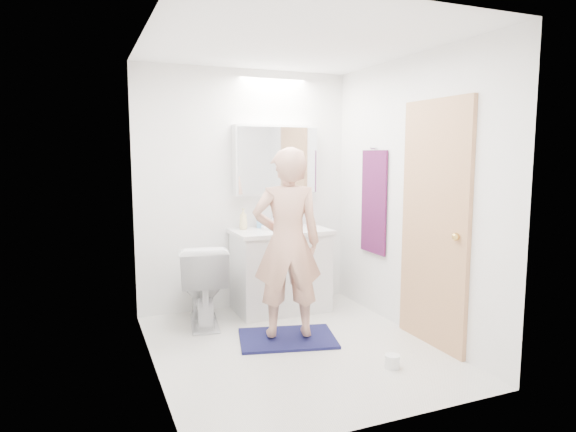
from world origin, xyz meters
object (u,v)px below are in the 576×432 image
vanity_cabinet (280,272)px  toilet (203,284)px  soap_bottle_b (260,220)px  person (287,243)px  medicine_cabinet (276,160)px  toothbrush_cup (297,221)px  soap_bottle_a (243,219)px  toilet_paper_roll (392,361)px

vanity_cabinet → toilet: size_ratio=1.18×
soap_bottle_b → person: bearing=-96.1°
soap_bottle_b → vanity_cabinet: bearing=-50.5°
medicine_cabinet → soap_bottle_b: medicine_cabinet is taller
toothbrush_cup → soap_bottle_a: bearing=-179.0°
vanity_cabinet → toothbrush_cup: size_ratio=8.62×
soap_bottle_a → medicine_cabinet: bearing=9.2°
toothbrush_cup → toilet_paper_roll: toothbrush_cup is taller
toilet_paper_roll → soap_bottle_a: bearing=108.5°
medicine_cabinet → soap_bottle_a: size_ratio=4.18×
soap_bottle_b → toothbrush_cup: bearing=-2.9°
person → soap_bottle_b: size_ratio=10.13×
soap_bottle_b → toilet: bearing=-156.2°
toothbrush_cup → vanity_cabinet: bearing=-147.1°
soap_bottle_a → toothbrush_cup: 0.59m
medicine_cabinet → person: 1.23m
toothbrush_cup → person: bearing=-117.9°
medicine_cabinet → soap_bottle_a: 0.69m
toilet → toilet_paper_roll: bearing=135.0°
person → soap_bottle_a: 0.94m
person → soap_bottle_a: (-0.08, 0.93, 0.09)m
toilet_paper_roll → toothbrush_cup: bearing=90.0°
person → soap_bottle_b: 0.97m
medicine_cabinet → toilet_paper_roll: medicine_cabinet is taller
toilet → soap_bottle_a: size_ratio=3.63×
vanity_cabinet → medicine_cabinet: bearing=80.8°
medicine_cabinet → person: (-0.29, -0.99, -0.67)m
toilet → toothbrush_cup: bearing=-156.3°
vanity_cabinet → toilet: bearing=-172.0°
toothbrush_cup → toilet: bearing=-165.5°
soap_bottle_a → toilet_paper_roll: (0.58, -1.75, -0.88)m
soap_bottle_b → toothbrush_cup: 0.40m
person → toothbrush_cup: person is taller
soap_bottle_b → toothbrush_cup: soap_bottle_b is taller
soap_bottle_a → soap_bottle_b: size_ratio=1.35×
toothbrush_cup → medicine_cabinet: bearing=166.8°
person → vanity_cabinet: bearing=-93.6°
medicine_cabinet → toothbrush_cup: 0.67m
toilet → toothbrush_cup: 1.20m
soap_bottle_a → toilet_paper_roll: 2.04m
vanity_cabinet → toilet: 0.83m
vanity_cabinet → soap_bottle_a: 0.65m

